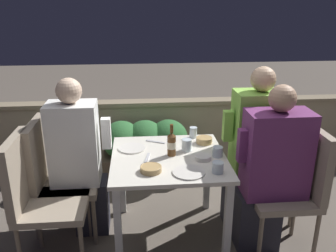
{
  "coord_description": "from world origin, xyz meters",
  "views": [
    {
      "loc": [
        -0.22,
        -2.41,
        1.82
      ],
      "look_at": [
        0.0,
        0.06,
        0.92
      ],
      "focal_mm": 38.0,
      "sensor_mm": 36.0,
      "label": 1
    }
  ],
  "objects_px": {
    "person_white_polo": "(79,158)",
    "person_green_blouse": "(253,150)",
    "chair_left_far": "(53,170)",
    "person_purple_stripe": "(270,171)",
    "chair_right_near": "(297,179)",
    "chair_right_far": "(277,162)",
    "beer_bottle": "(172,144)",
    "potted_plant": "(33,154)",
    "chair_left_near": "(35,190)"
  },
  "relations": [
    {
      "from": "person_white_polo",
      "to": "person_green_blouse",
      "type": "bearing_deg",
      "value": -1.05
    },
    {
      "from": "chair_left_far",
      "to": "person_green_blouse",
      "type": "xyz_separation_m",
      "value": [
        1.59,
        -0.03,
        0.12
      ]
    },
    {
      "from": "person_purple_stripe",
      "to": "chair_left_far",
      "type": "bearing_deg",
      "value": 168.83
    },
    {
      "from": "chair_right_near",
      "to": "person_green_blouse",
      "type": "xyz_separation_m",
      "value": [
        -0.25,
        0.3,
        0.12
      ]
    },
    {
      "from": "chair_right_far",
      "to": "person_green_blouse",
      "type": "relative_size",
      "value": 0.71
    },
    {
      "from": "chair_left_far",
      "to": "beer_bottle",
      "type": "bearing_deg",
      "value": -7.95
    },
    {
      "from": "beer_bottle",
      "to": "chair_left_far",
      "type": "bearing_deg",
      "value": 172.05
    },
    {
      "from": "person_green_blouse",
      "to": "chair_right_near",
      "type": "bearing_deg",
      "value": -49.94
    },
    {
      "from": "person_purple_stripe",
      "to": "person_green_blouse",
      "type": "relative_size",
      "value": 0.95
    },
    {
      "from": "chair_left_far",
      "to": "person_purple_stripe",
      "type": "xyz_separation_m",
      "value": [
        1.62,
        -0.32,
        0.08
      ]
    },
    {
      "from": "person_purple_stripe",
      "to": "potted_plant",
      "type": "height_order",
      "value": "person_purple_stripe"
    },
    {
      "from": "chair_right_far",
      "to": "potted_plant",
      "type": "relative_size",
      "value": 1.34
    },
    {
      "from": "person_purple_stripe",
      "to": "beer_bottle",
      "type": "xyz_separation_m",
      "value": [
        -0.7,
        0.19,
        0.16
      ]
    },
    {
      "from": "chair_right_near",
      "to": "chair_right_far",
      "type": "bearing_deg",
      "value": 97.21
    },
    {
      "from": "chair_left_far",
      "to": "chair_left_near",
      "type": "bearing_deg",
      "value": -99.47
    },
    {
      "from": "person_white_polo",
      "to": "beer_bottle",
      "type": "distance_m",
      "value": 0.73
    },
    {
      "from": "chair_right_near",
      "to": "chair_left_far",
      "type": "bearing_deg",
      "value": 170.1
    },
    {
      "from": "chair_right_near",
      "to": "person_green_blouse",
      "type": "bearing_deg",
      "value": 130.06
    },
    {
      "from": "person_green_blouse",
      "to": "potted_plant",
      "type": "distance_m",
      "value": 2.02
    },
    {
      "from": "chair_left_far",
      "to": "person_green_blouse",
      "type": "height_order",
      "value": "person_green_blouse"
    },
    {
      "from": "chair_left_far",
      "to": "person_purple_stripe",
      "type": "relative_size",
      "value": 0.75
    },
    {
      "from": "person_white_polo",
      "to": "chair_right_far",
      "type": "bearing_deg",
      "value": -0.91
    },
    {
      "from": "beer_bottle",
      "to": "person_purple_stripe",
      "type": "bearing_deg",
      "value": -15.29
    },
    {
      "from": "person_green_blouse",
      "to": "chair_left_near",
      "type": "bearing_deg",
      "value": -170.08
    },
    {
      "from": "person_green_blouse",
      "to": "beer_bottle",
      "type": "xyz_separation_m",
      "value": [
        -0.67,
        -0.1,
        0.12
      ]
    },
    {
      "from": "chair_left_far",
      "to": "chair_right_far",
      "type": "height_order",
      "value": "same"
    },
    {
      "from": "person_purple_stripe",
      "to": "potted_plant",
      "type": "relative_size",
      "value": 1.79
    },
    {
      "from": "chair_right_near",
      "to": "beer_bottle",
      "type": "xyz_separation_m",
      "value": [
        -0.92,
        0.19,
        0.24
      ]
    },
    {
      "from": "chair_left_near",
      "to": "beer_bottle",
      "type": "distance_m",
      "value": 1.02
    },
    {
      "from": "chair_left_near",
      "to": "chair_right_near",
      "type": "distance_m",
      "value": 1.89
    },
    {
      "from": "person_white_polo",
      "to": "potted_plant",
      "type": "bearing_deg",
      "value": 131.71
    },
    {
      "from": "chair_left_far",
      "to": "chair_right_far",
      "type": "distance_m",
      "value": 1.8
    },
    {
      "from": "chair_left_near",
      "to": "person_white_polo",
      "type": "distance_m",
      "value": 0.42
    },
    {
      "from": "person_white_polo",
      "to": "potted_plant",
      "type": "distance_m",
      "value": 0.83
    },
    {
      "from": "person_white_polo",
      "to": "chair_right_far",
      "type": "height_order",
      "value": "person_white_polo"
    },
    {
      "from": "chair_left_far",
      "to": "beer_bottle",
      "type": "xyz_separation_m",
      "value": [
        0.92,
        -0.13,
        0.24
      ]
    },
    {
      "from": "chair_right_far",
      "to": "beer_bottle",
      "type": "height_order",
      "value": "chair_right_far"
    },
    {
      "from": "chair_right_near",
      "to": "potted_plant",
      "type": "xyz_separation_m",
      "value": [
        -2.16,
        0.92,
        -0.12
      ]
    },
    {
      "from": "chair_left_near",
      "to": "person_green_blouse",
      "type": "height_order",
      "value": "person_green_blouse"
    },
    {
      "from": "person_green_blouse",
      "to": "potted_plant",
      "type": "relative_size",
      "value": 1.89
    },
    {
      "from": "chair_right_far",
      "to": "person_green_blouse",
      "type": "xyz_separation_m",
      "value": [
        -0.21,
        0.0,
        0.12
      ]
    },
    {
      "from": "chair_left_far",
      "to": "person_green_blouse",
      "type": "bearing_deg",
      "value": -0.91
    },
    {
      "from": "chair_left_far",
      "to": "chair_right_near",
      "type": "xyz_separation_m",
      "value": [
        1.84,
        -0.32,
        0.0
      ]
    },
    {
      "from": "person_green_blouse",
      "to": "chair_right_far",
      "type": "bearing_deg",
      "value": -0.0
    },
    {
      "from": "chair_right_near",
      "to": "person_white_polo",
      "type": "bearing_deg",
      "value": 168.83
    },
    {
      "from": "chair_left_far",
      "to": "person_white_polo",
      "type": "relative_size",
      "value": 0.74
    },
    {
      "from": "person_white_polo",
      "to": "chair_right_far",
      "type": "relative_size",
      "value": 1.34
    },
    {
      "from": "person_purple_stripe",
      "to": "chair_right_far",
      "type": "distance_m",
      "value": 0.35
    },
    {
      "from": "person_white_polo",
      "to": "beer_bottle",
      "type": "height_order",
      "value": "person_white_polo"
    },
    {
      "from": "person_white_polo",
      "to": "person_green_blouse",
      "type": "distance_m",
      "value": 1.38
    }
  ]
}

